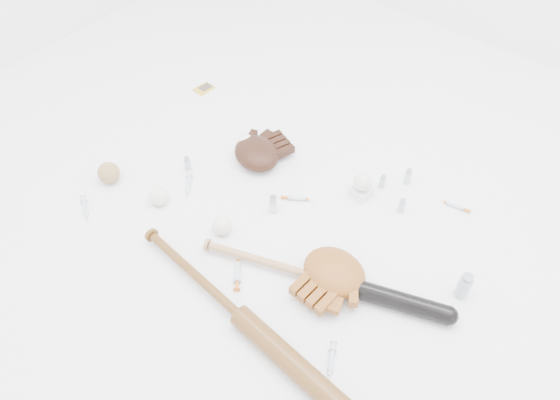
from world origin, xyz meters
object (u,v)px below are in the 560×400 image
Objects in this scene: bat_dark at (321,278)px; pedestal at (361,192)px; bat_wood at (241,317)px; glove_dark at (257,153)px.

pedestal is (-0.10, 0.40, -0.01)m from bat_dark.
bat_wood reaches higher than bat_dark.
glove_dark is (-0.41, 0.56, 0.01)m from bat_wood.
glove_dark is (-0.52, 0.30, 0.01)m from bat_dark.
glove_dark is 3.44× the size of pedestal.
bat_dark is 0.90× the size of bat_wood.
bat_wood is at bearing -131.44° from bat_dark.
bat_wood is (-0.11, -0.26, 0.00)m from bat_dark.
pedestal is at bearing 85.89° from bat_dark.
pedestal is (0.00, 0.66, -0.02)m from bat_wood.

